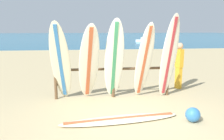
{
  "coord_description": "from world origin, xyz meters",
  "views": [
    {
      "loc": [
        -1.04,
        -4.84,
        2.11
      ],
      "look_at": [
        -0.15,
        2.3,
        0.8
      ],
      "focal_mm": 36.92,
      "sensor_mm": 36.0,
      "label": 1
    }
  ],
  "objects": [
    {
      "name": "surfboard_leaning_center",
      "position": [
        0.7,
        1.63,
        1.14
      ],
      "size": [
        0.58,
        1.07,
        2.28
      ],
      "color": "white",
      "rests_on": "ground"
    },
    {
      "name": "surfboard_leaning_left",
      "position": [
        -0.89,
        1.63,
        1.12
      ],
      "size": [
        0.73,
        1.2,
        2.25
      ],
      "color": "white",
      "rests_on": "ground"
    },
    {
      "name": "surfboard_rack",
      "position": [
        -0.15,
        2.0,
        0.69
      ],
      "size": [
        3.57,
        0.09,
        1.03
      ],
      "color": "brown",
      "rests_on": "ground"
    },
    {
      "name": "small_boat_offshore",
      "position": [
        8.21,
        29.72,
        0.26
      ],
      "size": [
        2.44,
        2.09,
        0.71
      ],
      "color": "silver",
      "rests_on": "ocean_water"
    },
    {
      "name": "ocean_water",
      "position": [
        0.0,
        58.0,
        0.0
      ],
      "size": [
        120.0,
        80.0,
        0.01
      ],
      "primitive_type": "cube",
      "color": "#196B93",
      "rests_on": "ground"
    },
    {
      "name": "surfboard_leaning_center_right",
      "position": [
        1.47,
        1.65,
        1.26
      ],
      "size": [
        0.62,
        0.74,
        2.53
      ],
      "color": "silver",
      "rests_on": "ground"
    },
    {
      "name": "surfboard_leaning_center_left",
      "position": [
        -0.17,
        1.69,
        1.2
      ],
      "size": [
        0.61,
        0.87,
        2.39
      ],
      "color": "white",
      "rests_on": "ground"
    },
    {
      "name": "beachgoer_standing",
      "position": [
        2.27,
        2.75,
        0.89
      ],
      "size": [
        0.24,
        0.3,
        1.61
      ],
      "color": "gold",
      "rests_on": "ground"
    },
    {
      "name": "surfboard_leaning_far_left",
      "position": [
        -1.69,
        1.74,
        1.16
      ],
      "size": [
        0.7,
        1.04,
        2.32
      ],
      "color": "beige",
      "rests_on": "ground"
    },
    {
      "name": "beach_ball",
      "position": [
        1.4,
        -0.15,
        0.17
      ],
      "size": [
        0.34,
        0.34,
        0.34
      ],
      "primitive_type": "sphere",
      "color": "#3372B2",
      "rests_on": "ground"
    },
    {
      "name": "ground_plane",
      "position": [
        0.0,
        0.0,
        0.0
      ],
      "size": [
        120.0,
        120.0,
        0.0
      ],
      "primitive_type": "plane",
      "color": "tan"
    },
    {
      "name": "surfboard_lying_on_sand",
      "position": [
        -0.23,
        0.11,
        0.04
      ],
      "size": [
        2.86,
        0.85,
        0.08
      ],
      "color": "beige",
      "rests_on": "ground"
    }
  ]
}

